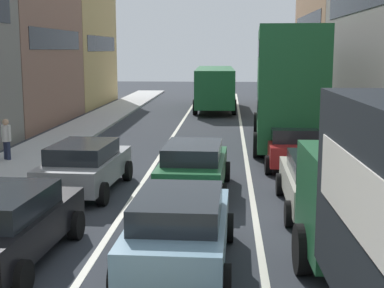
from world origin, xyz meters
TOP-DOWN VIEW (x-y plane):
  - sidewalk_left at (-6.70, 20.00)m, footprint 2.60×64.00m
  - lane_stripe_left at (-1.70, 20.00)m, footprint 0.16×60.00m
  - lane_stripe_right at (1.70, 20.00)m, footprint 0.16×60.00m
  - sedan_centre_lane_second at (0.08, 7.14)m, footprint 2.13×4.33m
  - wagon_left_lane_second at (-3.36, 7.12)m, footprint 2.24×4.38m
  - hatchback_centre_lane_third at (-0.01, 12.84)m, footprint 2.17×4.36m
  - sedan_left_lane_third at (-3.23, 12.76)m, footprint 2.23×4.38m
  - sedan_right_lane_behind_truck at (3.42, 11.18)m, footprint 2.11×4.32m
  - wagon_right_lane_far at (3.29, 16.83)m, footprint 2.08×4.31m
  - bus_mid_queue_primary at (3.52, 21.48)m, footprint 3.17×10.61m
  - bus_far_queue_secondary at (0.02, 35.80)m, footprint 2.99×10.56m
  - pedestrian_mid_sidewalk at (-7.20, 16.69)m, footprint 0.45×0.37m

SIDE VIEW (x-z plane):
  - lane_stripe_left at x=-1.70m, z-range 0.00..0.01m
  - lane_stripe_right at x=1.70m, z-range 0.00..0.01m
  - sidewalk_left at x=-6.70m, z-range 0.00..0.14m
  - sedan_centre_lane_second at x=0.08m, z-range 0.05..1.54m
  - wagon_left_lane_second at x=-3.36m, z-range 0.05..1.54m
  - hatchback_centre_lane_third at x=-0.01m, z-range 0.05..1.54m
  - sedan_left_lane_third at x=-3.23m, z-range 0.05..1.54m
  - sedan_right_lane_behind_truck at x=3.42m, z-range 0.05..1.54m
  - wagon_right_lane_far at x=3.29m, z-range 0.05..1.54m
  - pedestrian_mid_sidewalk at x=-7.20m, z-range 0.12..1.78m
  - bus_far_queue_secondary at x=0.02m, z-range 0.31..3.21m
  - bus_mid_queue_primary at x=3.52m, z-range 0.30..5.36m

